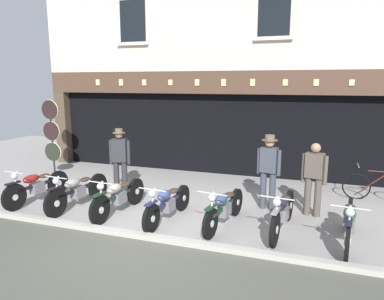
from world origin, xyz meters
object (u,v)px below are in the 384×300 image
(motorcycle_far_right, at_px, (349,222))
(shopkeeper_center, at_px, (269,168))
(motorcycle_center_left, at_px, (118,196))
(motorcycle_far_left, at_px, (37,186))
(salesman_left, at_px, (120,158))
(salesman_right, at_px, (314,176))
(advert_board_near, at_px, (314,122))
(motorcycle_center_right, at_px, (224,207))
(motorcycle_left, at_px, (77,190))
(motorcycle_center, at_px, (168,203))
(tyre_sign_pole, at_px, (52,132))
(leaning_bicycle, at_px, (380,187))
(motorcycle_right, at_px, (283,212))

(motorcycle_far_right, xyz_separation_m, shopkeeper_center, (-1.65, 1.41, 0.57))
(motorcycle_center_left, height_order, motorcycle_far_right, motorcycle_far_right)
(motorcycle_far_left, distance_m, salesman_left, 2.14)
(motorcycle_far_left, relative_size, shopkeeper_center, 1.11)
(salesman_right, distance_m, advert_board_near, 3.14)
(motorcycle_center_left, xyz_separation_m, advert_board_near, (4.11, 4.33, 1.38))
(motorcycle_center_left, xyz_separation_m, motorcycle_center_right, (2.44, 0.08, -0.01))
(salesman_left, xyz_separation_m, advert_board_near, (4.79, 3.05, 0.82))
(motorcycle_left, distance_m, motorcycle_center, 2.36)
(motorcycle_left, xyz_separation_m, tyre_sign_pole, (-2.67, 2.37, 0.97))
(motorcycle_far_left, xyz_separation_m, salesman_left, (1.66, 1.24, 0.56))
(shopkeeper_center, bearing_deg, motorcycle_far_left, 23.18)
(motorcycle_center, xyz_separation_m, salesman_left, (-1.90, 1.31, 0.58))
(advert_board_near, bearing_deg, tyre_sign_pole, -166.48)
(motorcycle_left, distance_m, salesman_right, 5.48)
(shopkeeper_center, distance_m, leaning_bicycle, 3.06)
(advert_board_near, bearing_deg, shopkeeper_center, -108.09)
(motorcycle_center, relative_size, salesman_right, 1.21)
(motorcycle_right, distance_m, leaning_bicycle, 3.49)
(motorcycle_left, xyz_separation_m, motorcycle_right, (4.75, 0.11, 0.00))
(motorcycle_center_left, bearing_deg, motorcycle_center_right, -173.71)
(motorcycle_right, distance_m, salesman_right, 1.38)
(motorcycle_left, xyz_separation_m, leaning_bicycle, (6.91, 2.85, -0.06))
(salesman_left, bearing_deg, leaning_bicycle, -179.14)
(salesman_left, bearing_deg, motorcycle_center_right, 145.79)
(motorcycle_right, bearing_deg, salesman_left, -8.16)
(motorcycle_center_left, xyz_separation_m, motorcycle_right, (3.61, 0.16, 0.01))
(tyre_sign_pole, bearing_deg, motorcycle_right, -16.94)
(salesman_left, bearing_deg, motorcycle_left, 56.20)
(motorcycle_far_right, relative_size, leaning_bicycle, 1.16)
(leaning_bicycle, bearing_deg, motorcycle_far_left, 110.98)
(motorcycle_left, height_order, motorcycle_center, motorcycle_left)
(salesman_left, xyz_separation_m, tyre_sign_pole, (-3.13, 1.15, 0.41))
(motorcycle_center_right, bearing_deg, motorcycle_center_left, 10.87)
(motorcycle_left, bearing_deg, motorcycle_far_right, -175.07)
(motorcycle_left, distance_m, tyre_sign_pole, 3.70)
(motorcycle_left, height_order, advert_board_near, advert_board_near)
(motorcycle_right, bearing_deg, motorcycle_left, 7.73)
(motorcycle_center_left, xyz_separation_m, leaning_bicycle, (5.77, 2.90, -0.06))
(salesman_left, bearing_deg, advert_board_near, -160.78)
(motorcycle_right, xyz_separation_m, advert_board_near, (0.50, 4.17, 1.38))
(motorcycle_center_left, bearing_deg, leaning_bicycle, -148.94)
(motorcycle_center_right, bearing_deg, leaning_bicycle, -130.82)
(motorcycle_right, relative_size, tyre_sign_pole, 0.86)
(motorcycle_right, height_order, tyre_sign_pole, tyre_sign_pole)
(motorcycle_center_right, xyz_separation_m, advert_board_near, (1.68, 4.25, 1.39))
(motorcycle_far_right, distance_m, salesman_right, 1.54)
(motorcycle_center_left, bearing_deg, salesman_left, -57.51)
(salesman_left, xyz_separation_m, salesman_right, (4.85, 0.04, -0.07))
(motorcycle_center_left, relative_size, tyre_sign_pole, 0.85)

